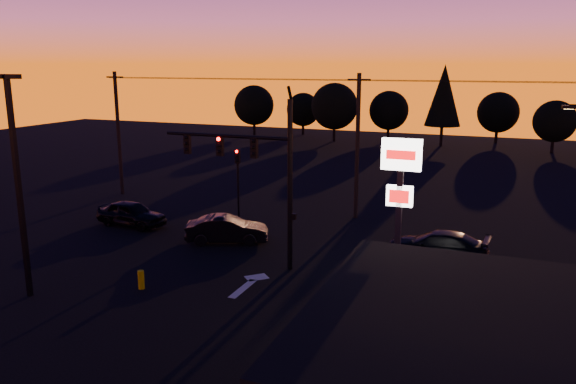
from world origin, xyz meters
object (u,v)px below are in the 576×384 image
(traffic_signal_mast, at_px, (258,165))
(pylon_sign, at_px, (400,188))
(secondary_signal, at_px, (238,173))
(suv_parked, at_px, (453,347))
(car_right, at_px, (437,246))
(parking_lot_light, at_px, (17,173))
(bollard, at_px, (141,280))
(car_left, at_px, (131,214))
(car_mid, at_px, (227,229))

(traffic_signal_mast, height_order, pylon_sign, traffic_signal_mast)
(secondary_signal, relative_size, pylon_sign, 0.64)
(secondary_signal, height_order, suv_parked, secondary_signal)
(car_right, distance_m, suv_parked, 10.47)
(pylon_sign, relative_size, car_right, 1.37)
(secondary_signal, height_order, pylon_sign, pylon_sign)
(secondary_signal, height_order, parking_lot_light, parking_lot_light)
(traffic_signal_mast, xyz_separation_m, pylon_sign, (7.10, -2.49, -0.02))
(bollard, distance_m, suv_parked, 13.32)
(parking_lot_light, height_order, car_left, parking_lot_light)
(pylon_sign, bearing_deg, parking_lot_light, -162.77)
(car_mid, height_order, car_right, car_mid)
(traffic_signal_mast, xyz_separation_m, bollard, (-3.49, -4.63, -4.53))
(car_mid, xyz_separation_m, car_right, (11.00, 1.41, -0.01))
(pylon_sign, distance_m, car_mid, 12.13)
(traffic_signal_mast, height_order, bollard, traffic_signal_mast)
(parking_lot_light, distance_m, car_mid, 11.41)
(car_left, relative_size, car_mid, 0.99)
(bollard, bearing_deg, car_left, 129.24)
(car_mid, xyz_separation_m, suv_parked, (12.82, -8.89, 0.00))
(car_left, relative_size, suv_parked, 0.84)
(bollard, xyz_separation_m, car_left, (-6.46, 7.91, 0.34))
(secondary_signal, height_order, bollard, secondary_signal)
(parking_lot_light, height_order, bollard, parking_lot_light)
(car_right, xyz_separation_m, suv_parked, (1.83, -10.30, 0.01))
(secondary_signal, xyz_separation_m, bollard, (1.41, -12.13, -2.45))
(pylon_sign, xyz_separation_m, suv_parked, (2.62, -3.85, -4.18))
(parking_lot_light, distance_m, pylon_sign, 15.19)
(parking_lot_light, height_order, pylon_sign, parking_lot_light)
(secondary_signal, xyz_separation_m, car_mid, (1.80, -4.94, -2.13))
(bollard, height_order, car_mid, car_mid)
(bollard, distance_m, car_mid, 7.20)
(bollard, distance_m, car_right, 14.27)
(car_mid, bearing_deg, pylon_sign, -138.86)
(bollard, distance_m, car_left, 10.22)
(parking_lot_light, bearing_deg, car_left, 103.95)
(traffic_signal_mast, height_order, car_mid, traffic_signal_mast)
(bollard, relative_size, car_mid, 0.19)
(car_right, height_order, suv_parked, suv_parked)
(car_left, relative_size, car_right, 0.88)
(secondary_signal, xyz_separation_m, pylon_sign, (12.00, -9.99, 2.05))
(suv_parked, bearing_deg, secondary_signal, 149.99)
(parking_lot_light, xyz_separation_m, bollard, (3.91, 2.36, -4.86))
(traffic_signal_mast, distance_m, car_left, 11.28)
(car_mid, distance_m, car_right, 11.09)
(traffic_signal_mast, xyz_separation_m, suv_parked, (9.72, -6.34, -4.21))
(suv_parked, bearing_deg, bollard, -173.96)
(pylon_sign, bearing_deg, car_right, 82.99)
(car_left, bearing_deg, pylon_sign, -103.59)
(car_mid, distance_m, suv_parked, 15.60)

